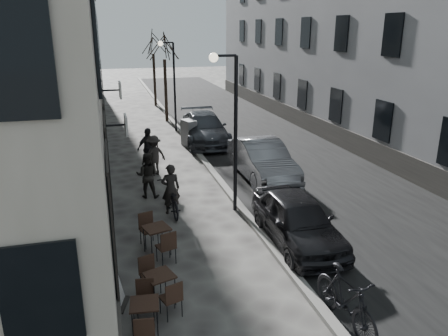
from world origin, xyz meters
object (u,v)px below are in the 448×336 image
moped (346,299)px  car_mid (262,160)px  utility_cabinet (189,133)px  pedestrian_far (148,148)px  bistro_set_b (160,286)px  tree_near (164,47)px  streetlamp_near (230,116)px  car_near (297,220)px  sign_board (115,289)px  pedestrian_near (147,175)px  pedestrian_mid (154,155)px  bistro_set_a (145,315)px  tree_far (153,43)px  bistro_set_c (157,238)px  streetlamp_far (171,76)px  bicycle (171,198)px  car_far (204,128)px

moped → car_mid: bearing=75.1°
utility_cabinet → pedestrian_far: 3.95m
bistro_set_b → pedestrian_far: (0.79, 9.84, 0.45)m
tree_near → utility_cabinet: (0.20, -6.53, -3.99)m
streetlamp_near → car_near: streetlamp_near is taller
streetlamp_near → sign_board: size_ratio=4.75×
pedestrian_near → pedestrian_mid: (0.52, 2.40, 0.02)m
car_near → car_mid: 5.54m
utility_cabinet → pedestrian_far: pedestrian_far is taller
bistro_set_a → utility_cabinet: utility_cabinet is taller
utility_cabinet → pedestrian_far: bearing=-143.8°
pedestrian_near → car_near: size_ratio=0.40×
tree_far → bistro_set_c: (-2.76, -23.28, -4.19)m
sign_board → tree_far: bearing=97.8°
sign_board → pedestrian_far: (1.73, 9.70, 0.45)m
pedestrian_near → pedestrian_mid: pedestrian_mid is taller
streetlamp_far → moped: streetlamp_far is taller
utility_cabinet → bicycle: 8.46m
streetlamp_far → pedestrian_mid: size_ratio=3.05×
pedestrian_near → bistro_set_b: bearing=103.1°
pedestrian_far → car_near: (3.28, -8.01, -0.18)m
sign_board → bicycle: 5.06m
bicycle → car_mid: (4.04, 2.47, 0.26)m
streetlamp_near → pedestrian_near: 3.93m
bistro_set_c → car_far: car_far is taller
tree_far → sign_board: size_ratio=5.32×
bistro_set_c → moped: (3.28, -3.99, 0.14)m
tree_near → car_near: (1.10, -17.69, -3.96)m
bicycle → pedestrian_far: size_ratio=1.10×
car_mid → utility_cabinet: bearing=108.6°
car_far → bicycle: bearing=-106.4°
streetlamp_far → bistro_set_c: size_ratio=3.16×
car_near → car_mid: size_ratio=0.88×
bistro_set_b → car_far: (4.07, 13.47, 0.33)m
utility_cabinet → bicycle: size_ratio=0.69×
bistro_set_b → bistro_set_c: bearing=66.6°
bistro_set_a → car_near: bearing=37.6°
tree_near → bistro_set_a: 21.13m
tree_near → pedestrian_near: (-2.56, -13.06, -3.85)m
sign_board → pedestrian_near: 6.47m
bistro_set_c → car_mid: car_mid is taller
car_near → bistro_set_b: bearing=-154.6°
utility_cabinet → moped: 14.74m
pedestrian_near → bistro_set_c: bearing=104.0°
sign_board → car_mid: 9.31m
streetlamp_far → tree_near: tree_near is taller
pedestrian_mid → pedestrian_near: bearing=52.0°
tree_near → bistro_set_c: size_ratio=3.54×
streetlamp_near → streetlamp_far: size_ratio=1.00×
bistro_set_b → car_far: 14.07m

